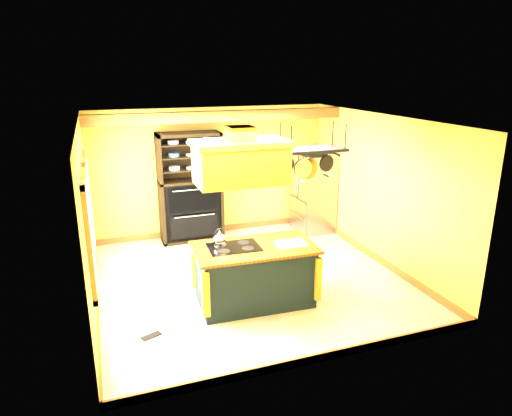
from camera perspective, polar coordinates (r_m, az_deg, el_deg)
floor at (r=7.92m, az=-0.78°, el=-8.80°), size 5.00×5.00×0.00m
ceiling at (r=7.17m, az=-0.87°, el=11.01°), size 5.00×5.00×0.00m
wall_back at (r=9.76m, az=-5.55°, el=4.52°), size 5.00×0.02×2.70m
wall_front at (r=5.27m, az=8.01°, el=-6.69°), size 5.00×0.02×2.70m
wall_left at (r=7.08m, az=-20.37°, el=-1.35°), size 0.02×5.00×2.70m
wall_right at (r=8.54m, az=15.29°, el=2.17°), size 0.02×5.00×2.70m
ceiling_beam at (r=8.80m, az=-4.48°, el=11.37°), size 5.00×0.15×0.20m
window_near at (r=6.30m, az=-20.11°, el=-3.06°), size 0.06×1.06×1.56m
window_far at (r=7.64m, az=-20.15°, el=0.38°), size 0.06×1.06×1.56m
kitchen_island at (r=6.99m, az=-0.21°, el=-8.25°), size 1.86×1.09×1.11m
range_hood at (r=6.37m, az=-1.91°, el=5.98°), size 1.33×0.75×0.80m
pot_rack at (r=6.79m, az=7.03°, el=6.42°), size 1.03×0.47×0.84m
refrigerator at (r=10.05m, az=7.14°, el=1.80°), size 0.74×0.88×1.71m
hutch at (r=9.54m, az=-8.20°, el=1.16°), size 1.27×0.58×2.24m
floor_register at (r=6.53m, az=-12.95°, el=-15.32°), size 0.30×0.22×0.01m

